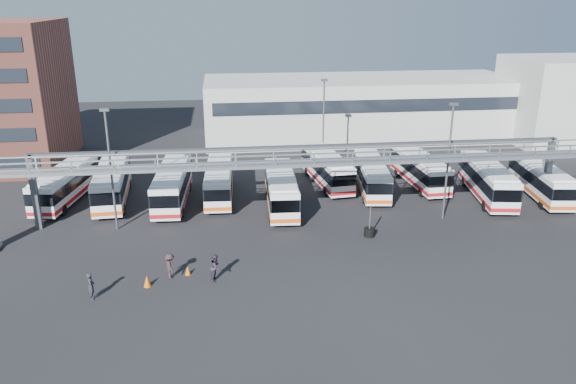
{
  "coord_description": "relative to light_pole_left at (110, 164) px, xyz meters",
  "views": [
    {
      "loc": [
        -7.04,
        -36.76,
        18.46
      ],
      "look_at": [
        -1.82,
        6.0,
        3.39
      ],
      "focal_mm": 35.0,
      "sensor_mm": 36.0,
      "label": 1
    }
  ],
  "objects": [
    {
      "name": "bus_9",
      "position": [
        39.38,
        3.24,
        -3.95
      ],
      "size": [
        3.85,
        10.78,
        3.2
      ],
      "rotation": [
        0.0,
        0.0,
        -0.14
      ],
      "color": "silver",
      "rests_on": "ground"
    },
    {
      "name": "bus_7",
      "position": [
        28.99,
        8.13,
        -3.93
      ],
      "size": [
        2.95,
        10.79,
        3.25
      ],
      "rotation": [
        0.0,
        0.0,
        0.04
      ],
      "color": "silver",
      "rests_on": "ground"
    },
    {
      "name": "light_pole_mid",
      "position": [
        28.0,
        -1.0,
        0.0
      ],
      "size": [
        0.7,
        0.35,
        10.21
      ],
      "color": "#4C4F54",
      "rests_on": "ground"
    },
    {
      "name": "bus_3",
      "position": [
        8.62,
        6.8,
        -3.95
      ],
      "size": [
        2.91,
        10.68,
        3.21
      ],
      "rotation": [
        0.0,
        0.0,
        -0.04
      ],
      "color": "silver",
      "rests_on": "ground"
    },
    {
      "name": "bus_1",
      "position": [
        -1.42,
        7.01,
        -3.83
      ],
      "size": [
        3.39,
        11.45,
        3.43
      ],
      "rotation": [
        0.0,
        0.0,
        0.07
      ],
      "color": "silver",
      "rests_on": "ground"
    },
    {
      "name": "light_pole_left",
      "position": [
        0.0,
        0.0,
        0.0
      ],
      "size": [
        0.7,
        0.35,
        10.21
      ],
      "color": "#4C4F54",
      "rests_on": "ground"
    },
    {
      "name": "bus_0",
      "position": [
        -5.78,
        7.37,
        -3.91
      ],
      "size": [
        4.21,
        11.09,
        3.29
      ],
      "rotation": [
        0.0,
        0.0,
        -0.16
      ],
      "color": "silver",
      "rests_on": "ground"
    },
    {
      "name": "bus_4",
      "position": [
        14.2,
        3.45,
        -3.89
      ],
      "size": [
        3.0,
        11.05,
        3.33
      ],
      "rotation": [
        0.0,
        0.0,
        -0.04
      ],
      "color": "silver",
      "rests_on": "ground"
    },
    {
      "name": "pedestrian_a",
      "position": [
        0.31,
        -11.61,
        -4.8
      ],
      "size": [
        0.55,
        0.74,
        1.85
      ],
      "primitive_type": "imported",
      "rotation": [
        0.0,
        0.0,
        1.75
      ],
      "color": "#222129",
      "rests_on": "ground"
    },
    {
      "name": "bus_2",
      "position": [
        4.26,
        5.72,
        -3.85
      ],
      "size": [
        3.16,
        11.31,
        3.4
      ],
      "rotation": [
        0.0,
        0.0,
        -0.05
      ],
      "color": "silver",
      "rests_on": "ground"
    },
    {
      "name": "cone_left",
      "position": [
        3.63,
        -10.33,
        -5.33
      ],
      "size": [
        0.63,
        0.63,
        0.79
      ],
      "primitive_type": "cone",
      "rotation": [
        0.0,
        0.0,
        -0.33
      ],
      "color": "#D3570B",
      "rests_on": "ground"
    },
    {
      "name": "pedestrian_c",
      "position": [
        5.11,
        -9.31,
        -4.82
      ],
      "size": [
        0.99,
        1.32,
        1.82
      ],
      "primitive_type": "imported",
      "rotation": [
        0.0,
        0.0,
        1.87
      ],
      "color": "#2D1E20",
      "rests_on": "ground"
    },
    {
      "name": "building_right",
      "position": [
        54.0,
        24.0,
        -0.23
      ],
      "size": [
        14.0,
        12.0,
        11.0
      ],
      "primitive_type": "cube",
      "color": "#B2B2AD",
      "rests_on": "ground"
    },
    {
      "name": "bus_8",
      "position": [
        34.13,
        3.58,
        -3.84
      ],
      "size": [
        4.32,
        11.49,
        3.41
      ],
      "rotation": [
        0.0,
        0.0,
        -0.16
      ],
      "color": "silver",
      "rests_on": "ground"
    },
    {
      "name": "bus_6",
      "position": [
        23.58,
        6.74,
        -3.97
      ],
      "size": [
        3.68,
        10.68,
        3.18
      ],
      "rotation": [
        0.0,
        0.0,
        -0.12
      ],
      "color": "silver",
      "rests_on": "ground"
    },
    {
      "name": "warehouse",
      "position": [
        28.0,
        30.0,
        -1.73
      ],
      "size": [
        42.0,
        14.0,
        8.0
      ],
      "primitive_type": "cube",
      "color": "#9E9E99",
      "rests_on": "ground"
    },
    {
      "name": "tire_stack",
      "position": [
        20.6,
        -4.01,
        -5.3
      ],
      "size": [
        0.89,
        0.89,
        2.54
      ],
      "color": "black",
      "rests_on": "ground"
    },
    {
      "name": "cone_right",
      "position": [
        6.26,
        -8.95,
        -5.4
      ],
      "size": [
        0.42,
        0.42,
        0.65
      ],
      "primitive_type": "cone",
      "rotation": [
        0.0,
        0.0,
        -0.02
      ],
      "color": "#D3570B",
      "rests_on": "ground"
    },
    {
      "name": "gantry",
      "position": [
        16.0,
        -2.13,
        -0.22
      ],
      "size": [
        51.4,
        5.15,
        7.1
      ],
      "color": "gray",
      "rests_on": "ground"
    },
    {
      "name": "light_pole_back",
      "position": [
        20.0,
        14.0,
        0.0
      ],
      "size": [
        0.7,
        0.35,
        10.21
      ],
      "color": "#4C4F54",
      "rests_on": "ground"
    },
    {
      "name": "ground",
      "position": [
        16.0,
        -8.0,
        -5.73
      ],
      "size": [
        140.0,
        140.0,
        0.0
      ],
      "primitive_type": "plane",
      "color": "black",
      "rests_on": "ground"
    },
    {
      "name": "pedestrian_b",
      "position": [
        8.24,
        -9.97,
        -4.77
      ],
      "size": [
        0.98,
        1.11,
        1.91
      ],
      "primitive_type": "imported",
      "rotation": [
        0.0,
        0.0,
        1.25
      ],
      "color": "#2B2432",
      "rests_on": "ground"
    },
    {
      "name": "bus_5",
      "position": [
        19.6,
        9.55,
        -3.9
      ],
      "size": [
        3.76,
        11.07,
        3.3
      ],
      "rotation": [
        0.0,
        0.0,
        0.12
      ],
      "color": "silver",
      "rests_on": "ground"
    }
  ]
}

